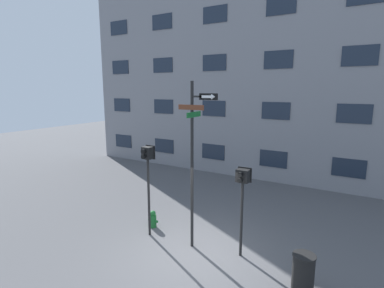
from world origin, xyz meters
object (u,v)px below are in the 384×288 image
pedestrian_signal_right (242,188)px  trash_bin (303,272)px  pedestrian_signal_left (148,167)px  street_sign_pole (194,155)px  fire_hydrant (153,219)px

pedestrian_signal_right → trash_bin: (1.83, -0.63, -1.60)m
pedestrian_signal_left → pedestrian_signal_right: (3.04, 0.37, -0.27)m
pedestrian_signal_left → pedestrian_signal_right: size_ratio=1.15×
pedestrian_signal_right → trash_bin: 2.51m
trash_bin → street_sign_pole: bearing=173.6°
fire_hydrant → trash_bin: 5.19m
pedestrian_signal_right → pedestrian_signal_left: bearing=-173.1°
pedestrian_signal_left → pedestrian_signal_right: 3.07m
pedestrian_signal_left → fire_hydrant: bearing=116.7°
pedestrian_signal_right → fire_hydrant: size_ratio=4.35×
street_sign_pole → fire_hydrant: (-1.88, 0.40, -2.57)m
pedestrian_signal_left → street_sign_pole: bearing=3.8°
fire_hydrant → pedestrian_signal_right: bearing=-2.4°
pedestrian_signal_right → trash_bin: bearing=-18.9°
pedestrian_signal_left → fire_hydrant: pedestrian_signal_left is taller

